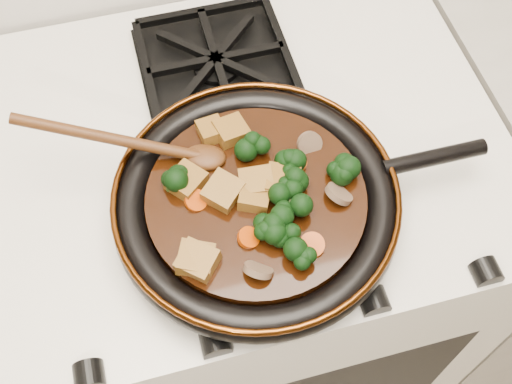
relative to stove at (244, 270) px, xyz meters
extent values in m
cube|color=silver|center=(0.00, 0.00, 0.00)|extent=(0.76, 0.60, 0.90)
cylinder|color=black|center=(-0.01, -0.13, 0.48)|extent=(0.34, 0.34, 0.01)
torus|color=black|center=(-0.01, -0.13, 0.49)|extent=(0.37, 0.37, 0.04)
torus|color=#4A230A|center=(-0.01, -0.13, 0.51)|extent=(0.36, 0.36, 0.01)
cylinder|color=black|center=(0.23, -0.13, 0.51)|extent=(0.14, 0.02, 0.02)
cylinder|color=black|center=(-0.01, -0.13, 0.50)|extent=(0.28, 0.28, 0.02)
cube|color=brown|center=(-0.02, -0.03, 0.52)|extent=(0.05, 0.05, 0.03)
cube|color=brown|center=(0.00, -0.11, 0.52)|extent=(0.05, 0.04, 0.03)
cube|color=brown|center=(0.03, -0.12, 0.52)|extent=(0.06, 0.06, 0.03)
cube|color=brown|center=(-0.10, -0.20, 0.52)|extent=(0.06, 0.06, 0.03)
cube|color=brown|center=(-0.09, -0.09, 0.52)|extent=(0.06, 0.06, 0.03)
cube|color=brown|center=(-0.05, -0.12, 0.52)|extent=(0.06, 0.06, 0.03)
cube|color=brown|center=(-0.04, -0.02, 0.52)|extent=(0.04, 0.04, 0.02)
cube|color=brown|center=(-0.01, -0.13, 0.52)|extent=(0.05, 0.05, 0.02)
cube|color=brown|center=(-0.10, -0.20, 0.52)|extent=(0.05, 0.05, 0.03)
cylinder|color=#B43A05|center=(0.04, -0.21, 0.51)|extent=(0.03, 0.03, 0.02)
cylinder|color=#B43A05|center=(0.05, -0.10, 0.51)|extent=(0.03, 0.03, 0.01)
cylinder|color=#B43A05|center=(-0.08, -0.12, 0.51)|extent=(0.03, 0.03, 0.02)
cylinder|color=#B43A05|center=(-0.03, -0.18, 0.51)|extent=(0.03, 0.03, 0.02)
cylinder|color=#B43A05|center=(-0.02, -0.12, 0.51)|extent=(0.03, 0.03, 0.01)
cylinder|color=brown|center=(0.09, -0.16, 0.52)|extent=(0.05, 0.05, 0.03)
cylinder|color=brown|center=(-0.03, -0.23, 0.52)|extent=(0.05, 0.05, 0.03)
cylinder|color=brown|center=(0.08, -0.07, 0.52)|extent=(0.03, 0.03, 0.03)
ellipsoid|color=#44240E|center=(-0.06, -0.06, 0.51)|extent=(0.07, 0.06, 0.02)
cylinder|color=#44240E|center=(-0.17, -0.02, 0.54)|extent=(0.02, 0.02, 0.24)
camera|label=1|loc=(-0.11, -0.52, 1.20)|focal=45.00mm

